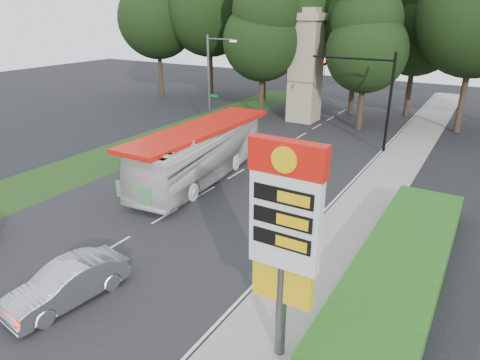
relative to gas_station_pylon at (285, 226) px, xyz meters
The scene contains 16 objects.
ground 10.41m from the gas_station_pylon, 167.77° to the right, with size 120.00×120.00×0.00m, color black.
road_surface 14.30m from the gas_station_pylon, 132.60° to the left, with size 14.00×80.00×0.02m, color black.
sidewalk_right 10.95m from the gas_station_pylon, 94.00° to the left, with size 3.00×80.00×0.12m, color gray.
grass_verge_left 25.01m from the gas_station_pylon, 139.44° to the left, with size 5.00×50.00×0.02m, color #193814.
hedge 7.49m from the gas_station_pylon, 69.05° to the left, with size 3.00×14.00×1.20m, color #1D5316.
gas_station_pylon is the anchor object (origin of this frame).
traffic_signal_mast 22.29m from the gas_station_pylon, 99.09° to the left, with size 6.10×0.35×7.20m.
streetlight_signs 25.74m from the gas_station_pylon, 128.96° to the left, with size 2.75×0.98×8.00m.
monument 30.17m from the gas_station_pylon, 111.80° to the left, with size 3.00×3.00×10.05m.
tree_far_west 44.43m from the gas_station_pylon, 135.18° to the left, with size 8.96×8.96×17.60m.
tree_west_near 40.31m from the gas_station_pylon, 118.74° to the left, with size 8.40×8.40×16.50m.
tree_east_near 35.54m from the gas_station_pylon, 95.22° to the left, with size 8.12×8.12×15.95m.
tree_monument_left 31.28m from the gas_station_pylon, 119.37° to the left, with size 7.28×7.28×14.30m.
tree_monument_right 28.32m from the gas_station_pylon, 101.71° to the left, with size 6.72×6.72×13.20m.
transit_bus 15.45m from the gas_station_pylon, 134.78° to the left, with size 2.78×11.89×3.31m, color silver.
sedan_silver 8.69m from the gas_station_pylon, 168.69° to the right, with size 1.56×4.46×1.47m, color #9EA0A5.
Camera 1 is at (13.41, -7.37, 9.87)m, focal length 32.00 mm.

